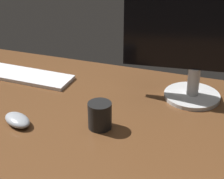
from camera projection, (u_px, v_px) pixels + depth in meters
desk at (107, 122)px, 119.96cm from camera, size 140.00×84.00×2.00cm
monitor at (198, 38)px, 122.12cm from camera, size 49.80×19.83×42.63cm
keyboard at (27, 76)px, 146.88cm from camera, size 36.55×13.15×1.37cm
computer_mouse at (17, 120)px, 116.38cm from camera, size 12.21×10.14×3.11cm
coffee_mug at (100, 115)px, 113.68cm from camera, size 7.37×7.37×8.53cm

